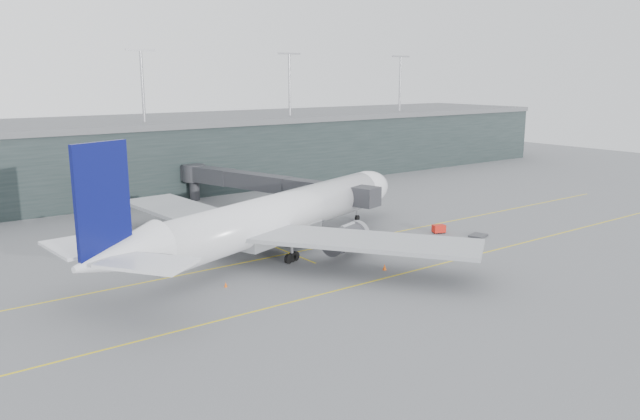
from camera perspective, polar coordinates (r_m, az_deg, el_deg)
ground at (r=88.07m, az=-6.88°, el=-3.90°), size 320.00×320.00×0.00m
taxiline_a at (r=84.75m, az=-5.53°, el=-4.51°), size 160.00×0.25×0.02m
taxiline_b at (r=72.16m, az=1.12°, el=-7.46°), size 160.00×0.25×0.02m
taxiline_lead_main at (r=107.45m, az=-9.88°, el=-1.05°), size 0.25×60.00×0.02m
terminal at (r=139.14m, az=-18.98°, el=4.65°), size 240.00×36.00×29.00m
main_aircraft at (r=87.40m, az=-3.78°, el=-0.56°), size 61.93×57.14×17.95m
jet_bridge at (r=115.68m, az=-5.62°, el=2.71°), size 16.07×45.92×7.14m
gse_cart at (r=99.80m, az=10.81°, el=-1.68°), size 2.24×1.81×1.32m
baggage_dolly at (r=99.14m, az=14.26°, el=-2.27°), size 3.31×2.95×0.28m
uld_a at (r=94.36m, az=-12.95°, el=-2.48°), size 2.14×1.87×1.69m
uld_b at (r=96.27m, az=-11.62°, el=-2.15°), size 2.23×2.05×1.63m
uld_c at (r=96.70m, az=-9.17°, el=-1.88°), size 2.35×1.96×1.98m
cone_nose at (r=101.98m, az=11.06°, el=-1.61°), size 0.45×0.45×0.72m
cone_wing_stbd at (r=80.19m, az=5.92°, el=-5.20°), size 0.50×0.50×0.79m
cone_wing_port at (r=101.00m, az=-4.36°, el=-1.54°), size 0.46×0.46×0.73m
cone_tail at (r=74.38m, az=-8.62°, el=-6.75°), size 0.38×0.38×0.61m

